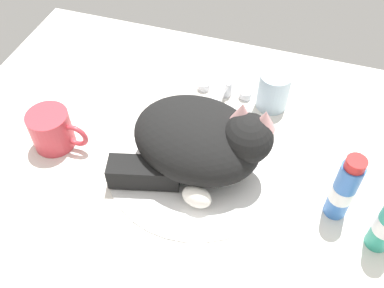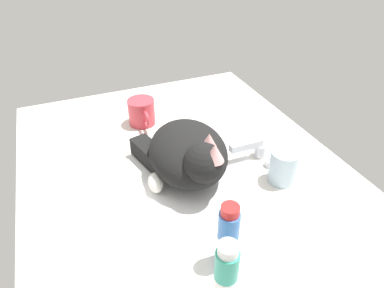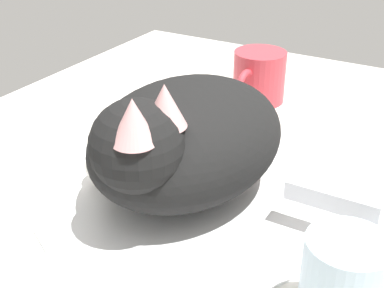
{
  "view_description": "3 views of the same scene",
  "coord_description": "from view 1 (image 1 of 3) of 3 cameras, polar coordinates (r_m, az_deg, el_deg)",
  "views": [
    {
      "loc": [
        15.4,
        -50.88,
        67.56
      ],
      "look_at": [
        -0.47,
        -1.43,
        7.14
      ],
      "focal_mm": 40.23,
      "sensor_mm": 36.0,
      "label": 1
    },
    {
      "loc": [
        64.08,
        -25.33,
        57.47
      ],
      "look_at": [
        -2.47,
        2.09,
        7.47
      ],
      "focal_mm": 32.31,
      "sensor_mm": 36.0,
      "label": 2
    },
    {
      "loc": [
        44.35,
        26.17,
        34.05
      ],
      "look_at": [
        0.84,
        1.05,
        7.12
      ],
      "focal_mm": 48.89,
      "sensor_mm": 36.0,
      "label": 3
    }
  ],
  "objects": [
    {
      "name": "ground_plane",
      "position": [
        0.87,
        0.58,
        -3.1
      ],
      "size": [
        110.0,
        82.5,
        3.0
      ],
      "primitive_type": "cube",
      "color": "silver"
    },
    {
      "name": "coffee_mug",
      "position": [
        0.91,
        -18.02,
        1.79
      ],
      "size": [
        12.32,
        8.33,
        8.17
      ],
      "color": "#C63842",
      "rests_on": "ground_plane"
    },
    {
      "name": "rinse_cup",
      "position": [
        0.96,
        10.76,
        6.97
      ],
      "size": [
        6.83,
        6.83,
        8.68
      ],
      "color": "silver",
      "rests_on": "ground_plane"
    },
    {
      "name": "faucet",
      "position": [
        0.97,
        4.14,
        7.28
      ],
      "size": [
        12.6,
        11.3,
        5.79
      ],
      "color": "silver",
      "rests_on": "ground_plane"
    },
    {
      "name": "sink_basin",
      "position": [
        0.86,
        0.59,
        -2.35
      ],
      "size": [
        35.6,
        35.6,
        0.67
      ],
      "primitive_type": "cylinder",
      "color": "white",
      "rests_on": "ground_plane"
    },
    {
      "name": "cat",
      "position": [
        0.8,
        1.27,
        0.42
      ],
      "size": [
        29.67,
        22.94,
        15.97
      ],
      "color": "black",
      "rests_on": "sink_basin"
    },
    {
      "name": "toothpaste_bottle",
      "position": [
        0.78,
        19.5,
        -5.67
      ],
      "size": [
        4.09,
        4.09,
        14.81
      ],
      "color": "#3870C6",
      "rests_on": "ground_plane"
    }
  ]
}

